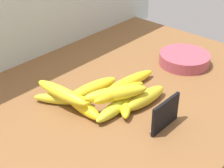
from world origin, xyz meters
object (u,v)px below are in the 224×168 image
at_px(banana_0, 92,89).
at_px(banana_5, 125,100).
at_px(banana_9, 116,94).
at_px(banana_4, 144,99).
at_px(banana_8, 61,93).
at_px(banana_7, 120,93).
at_px(chalkboard_sign, 165,115).
at_px(banana_2, 80,104).
at_px(banana_3, 63,99).
at_px(banana_1, 128,81).
at_px(fruit_bowl, 184,59).
at_px(banana_6, 118,106).

xyz_separation_m(banana_0, banana_5, (0.02, -0.11, -0.00)).
bearing_deg(banana_0, banana_9, -99.06).
bearing_deg(banana_4, banana_8, 135.31).
height_order(banana_4, banana_7, banana_7).
xyz_separation_m(chalkboard_sign, banana_5, (0.01, 0.14, -0.02)).
xyz_separation_m(banana_5, banana_7, (-0.03, -0.00, 0.04)).
height_order(banana_2, banana_3, banana_2).
distance_m(banana_1, banana_2, 0.19).
bearing_deg(banana_9, banana_3, 119.33).
bearing_deg(banana_2, banana_8, 120.53).
distance_m(fruit_bowl, banana_7, 0.36).
xyz_separation_m(banana_3, banana_4, (0.15, -0.18, 0.00)).
xyz_separation_m(chalkboard_sign, fruit_bowl, (0.34, 0.15, -0.02)).
bearing_deg(banana_2, banana_9, -50.96).
relative_size(banana_0, banana_7, 1.08).
xyz_separation_m(banana_4, banana_7, (-0.06, 0.04, 0.03)).
xyz_separation_m(chalkboard_sign, banana_0, (-0.01, 0.25, -0.02)).
distance_m(chalkboard_sign, banana_8, 0.29).
bearing_deg(banana_1, banana_9, -155.06).
xyz_separation_m(chalkboard_sign, banana_7, (-0.02, 0.14, 0.02)).
bearing_deg(banana_1, banana_8, 163.18).
distance_m(chalkboard_sign, banana_3, 0.30).
relative_size(banana_3, banana_7, 1.03).
xyz_separation_m(fruit_bowl, banana_2, (-0.43, 0.07, -0.00)).
bearing_deg(banana_7, banana_9, 171.26).
height_order(chalkboard_sign, banana_4, chalkboard_sign).
height_order(banana_1, banana_4, banana_4).
bearing_deg(chalkboard_sign, banana_1, 64.76).
bearing_deg(banana_0, banana_2, -158.51).
bearing_deg(banana_8, fruit_bowl, -14.03).
relative_size(banana_6, banana_8, 0.95).
bearing_deg(banana_1, banana_3, 159.20).
bearing_deg(banana_1, banana_0, 154.76).
relative_size(banana_1, banana_9, 1.11).
bearing_deg(banana_0, banana_1, -25.24).
xyz_separation_m(banana_6, banana_9, (0.00, 0.01, 0.04)).
bearing_deg(banana_4, banana_0, 111.53).
xyz_separation_m(banana_1, banana_7, (-0.11, -0.06, 0.04)).
relative_size(chalkboard_sign, fruit_bowl, 0.63).
distance_m(banana_5, banana_9, 0.06).
bearing_deg(banana_4, fruit_bowl, 9.53).
bearing_deg(banana_6, banana_7, 22.79).
bearing_deg(banana_8, chalkboard_sign, -65.88).
height_order(banana_2, banana_6, banana_2).
bearing_deg(banana_9, chalkboard_sign, -78.28).
distance_m(chalkboard_sign, fruit_bowl, 0.37).
height_order(banana_3, banana_9, banana_9).
bearing_deg(banana_2, banana_6, -54.17).
bearing_deg(banana_4, banana_2, 139.54).
height_order(banana_1, banana_2, banana_2).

